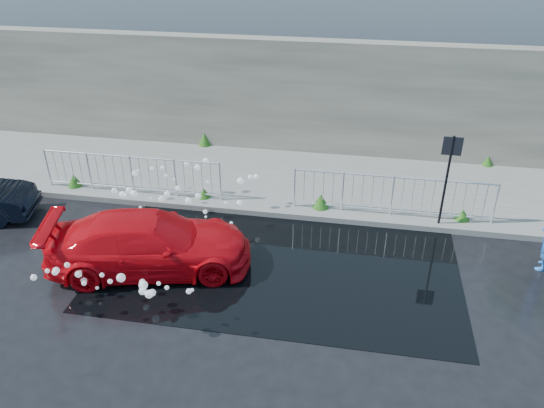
{
  "coord_description": "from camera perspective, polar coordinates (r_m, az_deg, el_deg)",
  "views": [
    {
      "loc": [
        2.05,
        -8.81,
        7.12
      ],
      "look_at": [
        0.17,
        1.86,
        1.0
      ],
      "focal_mm": 35.0,
      "sensor_mm": 36.0,
      "label": 1
    }
  ],
  "objects": [
    {
      "name": "ground",
      "position": [
        11.51,
        -2.45,
        -8.78
      ],
      "size": [
        90.0,
        90.0,
        0.0
      ],
      "primitive_type": "plane",
      "color": "black",
      "rests_on": "ground"
    },
    {
      "name": "curb",
      "position": [
        13.9,
        0.15,
        -0.97
      ],
      "size": [
        30.0,
        0.25,
        0.16
      ],
      "primitive_type": "cube",
      "color": "slate",
      "rests_on": "ground"
    },
    {
      "name": "pavement",
      "position": [
        15.63,
        1.41,
        2.67
      ],
      "size": [
        30.0,
        4.0,
        0.15
      ],
      "primitive_type": "cube",
      "color": "slate",
      "rests_on": "ground"
    },
    {
      "name": "railing_right",
      "position": [
        13.76,
        12.81,
        1.04
      ],
      "size": [
        5.05,
        0.05,
        1.1
      ],
      "color": "silver",
      "rests_on": "pavement"
    },
    {
      "name": "red_car",
      "position": [
        11.98,
        -13.04,
        -4.11
      ],
      "size": [
        4.75,
        2.82,
        1.29
      ],
      "primitive_type": "imported",
      "rotation": [
        0.0,
        0.0,
        1.81
      ],
      "color": "red",
      "rests_on": "ground"
    },
    {
      "name": "water_spray",
      "position": [
        12.68,
        -11.94,
        -1.6
      ],
      "size": [
        3.69,
        5.65,
        1.14
      ],
      "color": "white",
      "rests_on": "ground"
    },
    {
      "name": "sign_post",
      "position": [
        13.25,
        18.48,
        3.83
      ],
      "size": [
        0.45,
        0.06,
        2.5
      ],
      "color": "black",
      "rests_on": "ground"
    },
    {
      "name": "weeds",
      "position": [
        15.23,
        -0.48,
        2.97
      ],
      "size": [
        12.17,
        3.93,
        0.42
      ],
      "color": "#204F15",
      "rests_on": "pavement"
    },
    {
      "name": "retaining_wall",
      "position": [
        16.96,
        2.64,
        11.51
      ],
      "size": [
        30.0,
        0.6,
        3.5
      ],
      "primitive_type": "cube",
      "color": "#565348",
      "rests_on": "pavement"
    },
    {
      "name": "railing_left",
      "position": [
        15.0,
        -14.86,
        3.24
      ],
      "size": [
        5.05,
        0.05,
        1.1
      ],
      "color": "silver",
      "rests_on": "pavement"
    },
    {
      "name": "puddle",
      "position": [
        12.21,
        0.85,
        -6.16
      ],
      "size": [
        8.0,
        5.0,
        0.01
      ],
      "primitive_type": "cube",
      "color": "black",
      "rests_on": "ground"
    }
  ]
}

